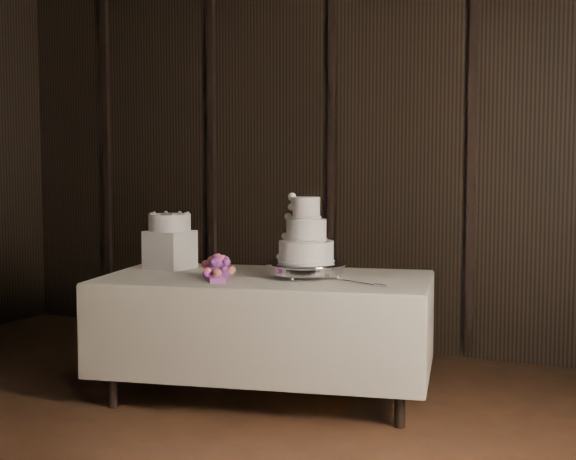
{
  "coord_description": "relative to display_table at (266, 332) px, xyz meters",
  "views": [
    {
      "loc": [
        2.39,
        -2.4,
        1.44
      ],
      "look_at": [
        0.34,
        1.93,
        1.05
      ],
      "focal_mm": 50.0,
      "sensor_mm": 36.0,
      "label": 1
    }
  ],
  "objects": [
    {
      "name": "room",
      "position": [
        -0.19,
        -1.93,
        1.08
      ],
      "size": [
        6.08,
        7.08,
        3.08
      ],
      "color": "black",
      "rests_on": "ground"
    },
    {
      "name": "display_table",
      "position": [
        0.0,
        0.0,
        0.0
      ],
      "size": [
        2.17,
        1.46,
        0.76
      ],
      "rotation": [
        0.0,
        0.0,
        0.23
      ],
      "color": "#EEE4CE",
      "rests_on": "ground"
    },
    {
      "name": "cake_stand",
      "position": [
        0.24,
        0.06,
        0.39
      ],
      "size": [
        0.49,
        0.49,
        0.09
      ],
      "primitive_type": "cylinder",
      "rotation": [
        0.0,
        0.0,
        -0.02
      ],
      "color": "silver",
      "rests_on": "display_table"
    },
    {
      "name": "wedding_cake",
      "position": [
        0.22,
        0.04,
        0.59
      ],
      "size": [
        0.38,
        0.33,
        0.4
      ],
      "rotation": [
        0.0,
        0.0,
        -0.21
      ],
      "color": "white",
      "rests_on": "cake_stand"
    },
    {
      "name": "bouquet",
      "position": [
        -0.22,
        -0.19,
        0.4
      ],
      "size": [
        0.45,
        0.44,
        0.17
      ],
      "primitive_type": null,
      "rotation": [
        0.0,
        0.0,
        -0.85
      ],
      "color": "#D15184",
      "rests_on": "display_table"
    },
    {
      "name": "box_pedestal",
      "position": [
        -0.73,
        0.05,
        0.47
      ],
      "size": [
        0.28,
        0.28,
        0.25
      ],
      "primitive_type": "cube",
      "rotation": [
        0.0,
        0.0,
        -0.08
      ],
      "color": "white",
      "rests_on": "display_table"
    },
    {
      "name": "small_cake",
      "position": [
        -0.73,
        0.05,
        0.65
      ],
      "size": [
        0.32,
        0.32,
        0.11
      ],
      "primitive_type": "cylinder",
      "rotation": [
        0.0,
        0.0,
        -0.19
      ],
      "color": "white",
      "rests_on": "box_pedestal"
    },
    {
      "name": "cake_knife",
      "position": [
        0.61,
        -0.04,
        0.35
      ],
      "size": [
        0.34,
        0.18,
        0.01
      ],
      "primitive_type": "cube",
      "rotation": [
        0.0,
        0.0,
        -0.45
      ],
      "color": "silver",
      "rests_on": "display_table"
    }
  ]
}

